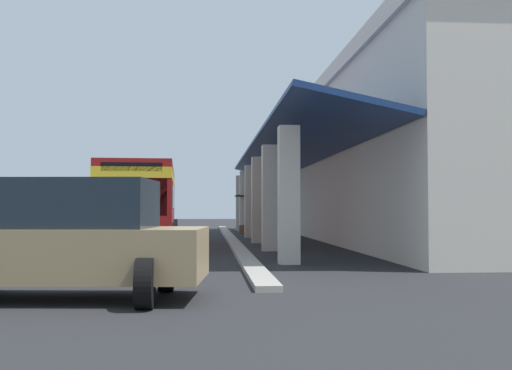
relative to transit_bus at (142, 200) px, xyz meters
name	(u,v)px	position (x,y,z in m)	size (l,w,h in m)	color
ground	(307,242)	(-1.35, 7.02, -1.85)	(120.00, 120.00, 0.00)	#262628
curb_strip	(231,239)	(-3.67, 3.78, -1.79)	(36.31, 0.50, 0.12)	#9E998E
plaza_building	(429,163)	(-3.67, 13.40, 1.82)	(30.56, 14.73, 7.35)	beige
transit_bus	(142,200)	(0.00, 0.00, 0.00)	(11.32, 3.16, 3.34)	maroon
parked_sedan_blue	(20,224)	(-4.30, -6.10, -1.10)	(4.53, 2.25, 1.47)	navy
parked_suv_tan	(56,237)	(14.97, 0.19, -0.84)	(3.01, 4.96, 1.97)	#9E845B
pedestrian	(122,233)	(11.79, 0.83, -0.89)	(0.51, 0.57, 1.70)	#38383D
potted_palm	(246,222)	(-11.01, 4.92, -1.16)	(1.47, 1.77, 2.37)	brown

